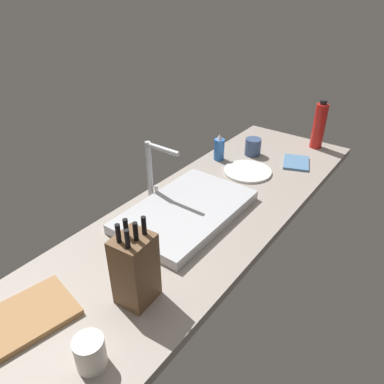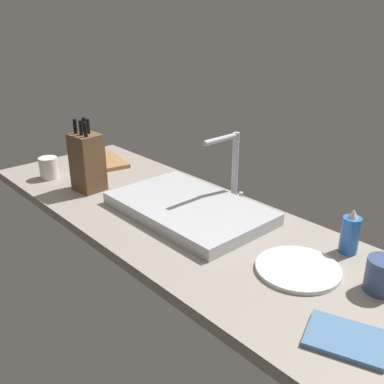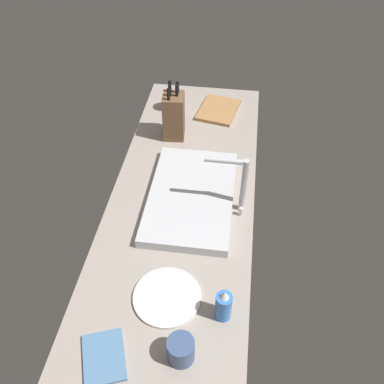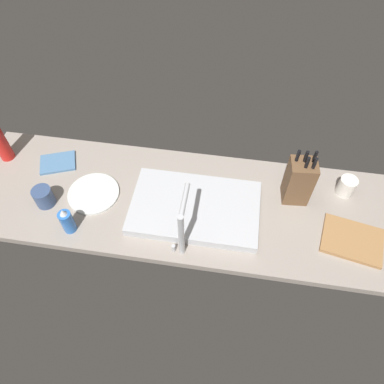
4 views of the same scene
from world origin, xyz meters
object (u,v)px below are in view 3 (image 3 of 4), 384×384
(soap_bottle, at_px, (224,306))
(cutting_board, at_px, (218,110))
(dinner_plate, at_px, (167,297))
(dish_towel, at_px, (104,357))
(ceramic_cup, at_px, (181,350))
(knife_block, at_px, (174,116))
(faucet, at_px, (238,180))
(coffee_mug, at_px, (170,101))
(sink_basin, at_px, (191,196))

(soap_bottle, bearing_deg, cutting_board, -174.10)
(dinner_plate, xyz_separation_m, dish_towel, (0.23, -0.15, 0.00))
(cutting_board, relative_size, ceramic_cup, 2.69)
(knife_block, relative_size, soap_bottle, 2.02)
(faucet, xyz_separation_m, coffee_mug, (-0.69, -0.39, -0.11))
(sink_basin, bearing_deg, knife_block, -161.52)
(dish_towel, xyz_separation_m, ceramic_cup, (-0.04, 0.23, 0.04))
(cutting_board, bearing_deg, coffee_mug, -87.79)
(dinner_plate, height_order, coffee_mug, coffee_mug)
(dish_towel, height_order, coffee_mug, coffee_mug)
(sink_basin, relative_size, coffee_mug, 6.18)
(sink_basin, xyz_separation_m, dinner_plate, (0.47, -0.02, -0.02))
(soap_bottle, height_order, dinner_plate, soap_bottle)
(coffee_mug, distance_m, ceramic_cup, 1.36)
(knife_block, distance_m, ceramic_cup, 1.12)
(sink_basin, distance_m, knife_block, 0.47)
(dish_towel, bearing_deg, cutting_board, 170.70)
(sink_basin, distance_m, dinner_plate, 0.47)
(faucet, relative_size, dish_towel, 1.57)
(sink_basin, height_order, ceramic_cup, ceramic_cup)
(soap_bottle, bearing_deg, dish_towel, -61.00)
(faucet, bearing_deg, soap_bottle, -1.42)
(sink_basin, distance_m, coffee_mug, 0.70)
(coffee_mug, height_order, ceramic_cup, same)
(knife_block, bearing_deg, dinner_plate, 3.28)
(knife_block, xyz_separation_m, dish_towel, (1.14, -0.03, -0.11))
(soap_bottle, bearing_deg, coffee_mug, -162.02)
(soap_bottle, xyz_separation_m, coffee_mug, (-1.18, -0.38, -0.02))
(faucet, height_order, dinner_plate, faucet)
(sink_basin, distance_m, faucet, 0.23)
(dinner_plate, bearing_deg, coffee_mug, -170.62)
(sink_basin, xyz_separation_m, soap_bottle, (0.51, 0.18, 0.04))
(ceramic_cup, bearing_deg, sink_basin, -174.82)
(dinner_plate, distance_m, dish_towel, 0.28)
(knife_block, height_order, soap_bottle, knife_block)
(faucet, bearing_deg, cutting_board, -169.05)
(coffee_mug, bearing_deg, sink_basin, 17.27)
(dinner_plate, bearing_deg, sink_basin, 177.77)
(knife_block, height_order, dinner_plate, knife_block)
(knife_block, xyz_separation_m, cutting_board, (-0.24, 0.20, -0.11))
(dinner_plate, bearing_deg, dish_towel, -33.61)
(dinner_plate, distance_m, ceramic_cup, 0.21)
(dinner_plate, bearing_deg, knife_block, -172.06)
(sink_basin, bearing_deg, soap_bottle, 18.88)
(soap_bottle, bearing_deg, dinner_plate, -101.49)
(cutting_board, relative_size, dish_towel, 1.47)
(dinner_plate, bearing_deg, faucet, 155.41)
(coffee_mug, bearing_deg, soap_bottle, 17.98)
(sink_basin, relative_size, soap_bottle, 4.00)
(ceramic_cup, bearing_deg, dinner_plate, -157.94)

